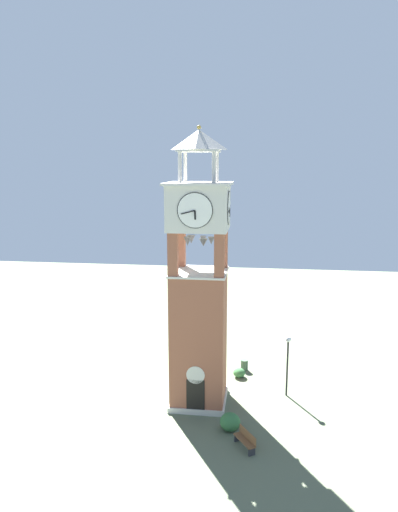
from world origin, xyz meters
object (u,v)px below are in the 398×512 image
park_bench (246,440)px  lamp_post (288,355)px  trash_bin (244,365)px  clock_tower (199,296)px

park_bench → lamp_post: bearing=68.2°
trash_bin → lamp_post: bearing=-50.6°
park_bench → trash_bin: size_ratio=1.97×
park_bench → lamp_post: 7.02m
clock_tower → trash_bin: clock_tower is taller
clock_tower → park_bench: 8.55m
lamp_post → trash_bin: 5.09m
park_bench → trash_bin: park_bench is taller
lamp_post → trash_bin: (-2.85, 3.47, -2.39)m
lamp_post → park_bench: bearing=-111.8°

